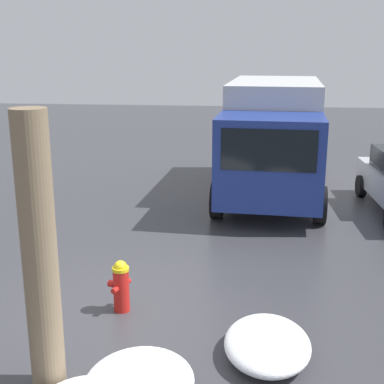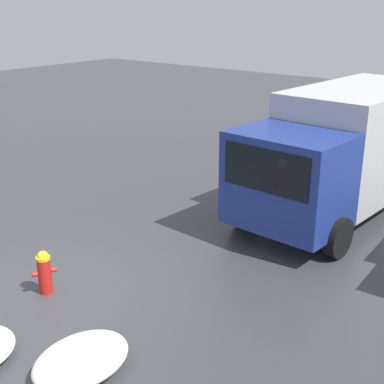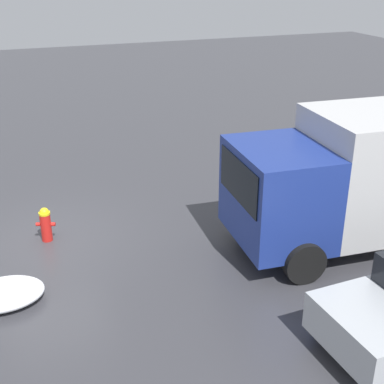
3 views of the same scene
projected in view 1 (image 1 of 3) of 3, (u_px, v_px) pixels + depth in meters
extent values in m
plane|color=#38383D|center=(122.00, 310.00, 8.54)|extent=(60.00, 60.00, 0.00)
cylinder|color=red|center=(121.00, 291.00, 8.45)|extent=(0.25, 0.25, 0.68)
cylinder|color=yellow|center=(121.00, 269.00, 8.35)|extent=(0.27, 0.27, 0.06)
sphere|color=yellow|center=(120.00, 267.00, 8.35)|extent=(0.21, 0.21, 0.21)
cylinder|color=red|center=(112.00, 284.00, 8.50)|extent=(0.14, 0.13, 0.11)
cylinder|color=red|center=(115.00, 290.00, 8.28)|extent=(0.12, 0.12, 0.09)
cylinder|color=red|center=(127.00, 282.00, 8.58)|extent=(0.12, 0.12, 0.09)
cylinder|color=#7F6B51|center=(40.00, 256.00, 6.21)|extent=(0.41, 0.41, 3.44)
cylinder|color=#7F6B51|center=(40.00, 172.00, 6.13)|extent=(0.47, 0.12, 0.38)
cube|color=navy|center=(269.00, 161.00, 12.47)|extent=(2.00, 2.56, 2.09)
cube|color=black|center=(269.00, 150.00, 11.47)|extent=(0.16, 2.06, 0.92)
cube|color=#BCBCBC|center=(274.00, 127.00, 15.57)|extent=(5.00, 2.75, 2.68)
cylinder|color=black|center=(320.00, 205.00, 12.63)|extent=(0.92, 0.34, 0.90)
cylinder|color=black|center=(217.00, 200.00, 13.04)|extent=(0.92, 0.34, 0.90)
cylinder|color=black|center=(312.00, 165.00, 16.87)|extent=(0.92, 0.34, 0.90)
cylinder|color=black|center=(235.00, 162.00, 17.28)|extent=(0.92, 0.34, 0.90)
cylinder|color=black|center=(361.00, 186.00, 14.91)|extent=(0.61, 0.23, 0.60)
ellipsoid|color=white|center=(267.00, 344.00, 7.23)|extent=(1.56, 1.17, 0.38)
ellipsoid|color=white|center=(139.00, 382.00, 6.49)|extent=(1.54, 1.35, 0.28)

